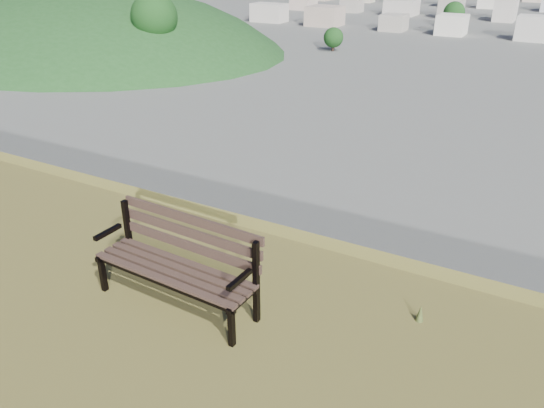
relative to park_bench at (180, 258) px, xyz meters
The scene contains 2 objects.
park_bench is the anchor object (origin of this frame).
green_wooded_hill 173.00m from the park_bench, 138.04° to the left, with size 145.62×116.50×72.81m.
Camera 1 is at (3.16, -1.14, 28.30)m, focal length 35.00 mm.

